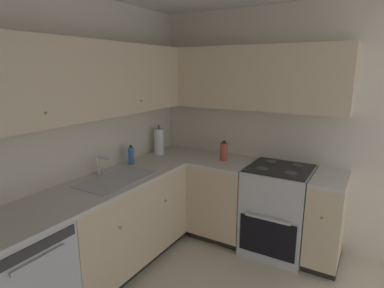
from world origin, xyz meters
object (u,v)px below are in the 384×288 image
oven_range (277,209)px  soap_bottle (131,156)px  dishwasher (16,285)px  paper_towel_roll (159,142)px  oil_bottle (224,151)px

oven_range → soap_bottle: soap_bottle is taller
dishwasher → oven_range: size_ratio=0.82×
oven_range → paper_towel_roll: (-0.17, 1.37, 0.59)m
paper_towel_roll → soap_bottle: bearing=177.5°
paper_towel_roll → oil_bottle: bearing=-78.7°
paper_towel_roll → oil_bottle: paper_towel_roll is taller
dishwasher → oven_range: bearing=-30.6°
dishwasher → paper_towel_roll: paper_towel_roll is taller
soap_bottle → oil_bottle: size_ratio=0.94×
soap_bottle → oil_bottle: (0.62, -0.78, 0.01)m
dishwasher → paper_towel_roll: 1.99m
soap_bottle → oil_bottle: bearing=-51.5°
oven_range → soap_bottle: 1.62m
oven_range → oil_bottle: oil_bottle is taller
oven_range → soap_bottle: bearing=114.6°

